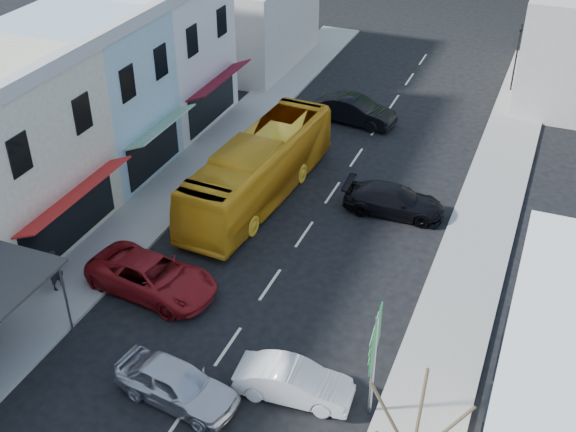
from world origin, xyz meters
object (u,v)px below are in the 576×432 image
(bus, at_px, (259,170))
(direction_sign, at_px, (373,368))
(car_white, at_px, (294,381))
(traffic_signal, at_px, (516,59))
(car_red, at_px, (152,278))
(pedestrian_left, at_px, (56,271))
(car_silver, at_px, (176,385))

(bus, xyz_separation_m, direction_sign, (9.02, -11.33, 0.54))
(car_white, bearing_deg, traffic_signal, -11.37)
(direction_sign, bearing_deg, traffic_signal, 82.40)
(bus, xyz_separation_m, traffic_signal, (9.82, 18.14, 0.70))
(car_red, distance_m, pedestrian_left, 3.90)
(bus, bearing_deg, direction_sign, -47.82)
(pedestrian_left, height_order, direction_sign, direction_sign)
(pedestrian_left, distance_m, direction_sign, 13.80)
(bus, xyz_separation_m, pedestrian_left, (-4.66, -9.81, -0.55))
(car_white, xyz_separation_m, car_red, (-7.43, 3.18, 0.00))
(car_white, distance_m, car_red, 8.09)
(car_silver, relative_size, pedestrian_left, 2.59)
(car_silver, height_order, car_white, same)
(bus, height_order, direction_sign, direction_sign)
(pedestrian_left, bearing_deg, direction_sign, -83.87)
(car_silver, bearing_deg, car_white, -58.21)
(car_white, height_order, car_red, same)
(bus, xyz_separation_m, car_silver, (2.77, -13.20, -0.85))
(bus, xyz_separation_m, car_white, (6.39, -11.58, -0.85))
(car_white, distance_m, direction_sign, 2.98)
(bus, xyz_separation_m, car_red, (-1.04, -8.40, -0.85))
(bus, bearing_deg, car_silver, -74.48)
(car_red, height_order, direction_sign, direction_sign)
(bus, height_order, car_red, bus)
(car_silver, relative_size, car_white, 1.00)
(car_silver, relative_size, direction_sign, 1.05)
(car_silver, bearing_deg, direction_sign, -65.63)
(traffic_signal, bearing_deg, pedestrian_left, 76.88)
(car_red, bearing_deg, direction_sign, -99.17)
(car_red, xyz_separation_m, traffic_signal, (10.86, 26.54, 1.55))
(car_silver, distance_m, car_white, 3.97)
(direction_sign, bearing_deg, pedestrian_left, 167.60)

